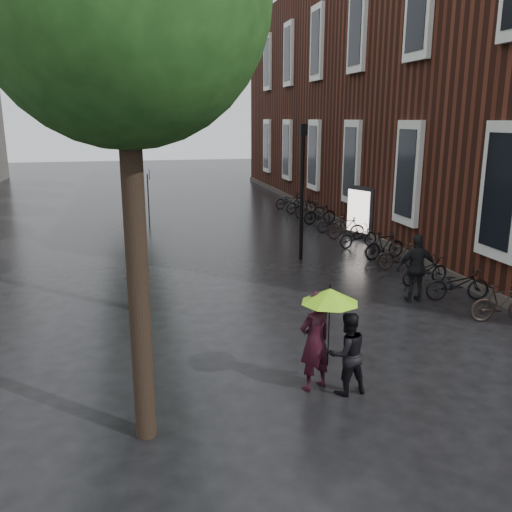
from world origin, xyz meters
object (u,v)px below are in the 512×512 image
object	(u,v)px
person_burgundy	(315,341)
person_black	(347,353)
ad_lightbox	(362,212)
parked_bicycles	(351,231)
pedestrian_walking	(417,268)
lamp_post	(302,179)

from	to	relation	value
person_burgundy	person_black	size ratio (longest dim) A/B	1.22
person_black	ad_lightbox	bearing A→B (deg)	-121.30
parked_bicycles	ad_lightbox	distance (m)	1.19
person_burgundy	pedestrian_walking	xyz separation A→B (m)	(4.28, 4.04, -0.01)
person_burgundy	lamp_post	size ratio (longest dim) A/B	0.40
ad_lightbox	lamp_post	bearing A→B (deg)	-164.16
parked_bicycles	lamp_post	size ratio (longest dim) A/B	3.95
person_black	parked_bicycles	distance (m)	12.65
pedestrian_walking	lamp_post	size ratio (longest dim) A/B	0.40
parked_bicycles	lamp_post	world-z (taller)	lamp_post
person_black	ad_lightbox	size ratio (longest dim) A/B	0.72
person_burgundy	parked_bicycles	distance (m)	12.60
pedestrian_walking	lamp_post	world-z (taller)	lamp_post
person_black	lamp_post	bearing A→B (deg)	-109.28
pedestrian_walking	person_black	bearing A→B (deg)	55.44
person_burgundy	pedestrian_walking	bearing A→B (deg)	-158.06
person_burgundy	parked_bicycles	bearing A→B (deg)	-137.14
person_black	lamp_post	distance (m)	9.87
person_black	pedestrian_walking	xyz separation A→B (m)	(3.78, 4.33, 0.17)
pedestrian_walking	parked_bicycles	world-z (taller)	pedestrian_walking
ad_lightbox	pedestrian_walking	bearing A→B (deg)	-127.10
ad_lightbox	person_black	bearing A→B (deg)	-138.37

